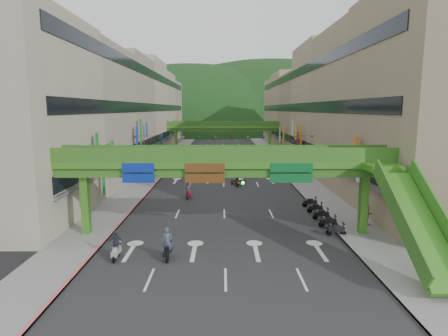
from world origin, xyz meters
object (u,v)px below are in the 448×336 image
Objects in this scene: car_silver at (207,154)px; pedestrian_red at (368,217)px; scooter_rider_mid at (238,177)px; overpass_near at (237,172)px; car_yellow at (226,156)px; scooter_rider_near at (167,245)px.

pedestrian_red reaches higher than car_silver.
scooter_rider_mid is at bearing -77.76° from car_silver.
overpass_near is 6.38× the size of car_silver.
car_yellow is 44.79m from pedestrian_red.
overpass_near is 19.94m from scooter_rider_mid.
scooter_rider_mid is 19.83m from pedestrian_red.
car_yellow is (3.92, -3.44, -0.11)m from car_silver.
car_yellow is at bearing 90.39° from overpass_near.
scooter_rider_near is at bearing -93.82° from car_yellow.
overpass_near is at bearing 42.52° from scooter_rider_near.
pedestrian_red reaches higher than car_yellow.
car_silver is at bearing 140.02° from car_yellow.
car_silver is (-4.23, 49.32, -4.48)m from overpass_near.
car_yellow is at bearing -38.73° from car_silver.
pedestrian_red is at bearing -69.14° from car_silver.
scooter_rider_near is at bearing -88.08° from car_silver.
scooter_rider_mid is 0.62× the size of car_yellow.
car_silver is at bearing 94.90° from overpass_near.
car_silver is at bearing 99.74° from scooter_rider_mid.
car_yellow is (4.47, 50.26, -0.42)m from scooter_rider_near.
scooter_rider_mid is (5.66, 23.89, 0.12)m from scooter_rider_near.
scooter_rider_mid is 30.25m from car_silver.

